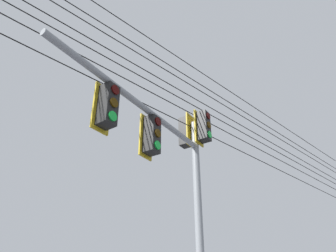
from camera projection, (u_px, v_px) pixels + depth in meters
The scene contains 2 objects.
signal_mast_assembly at pixel (175, 162), 7.93m from camera, with size 1.44×5.33×6.88m.
overhead_wire_span at pixel (213, 108), 10.56m from camera, with size 8.05×19.46×2.64m.
Camera 1 is at (-1.85, 7.02, 1.78)m, focal length 35.01 mm.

